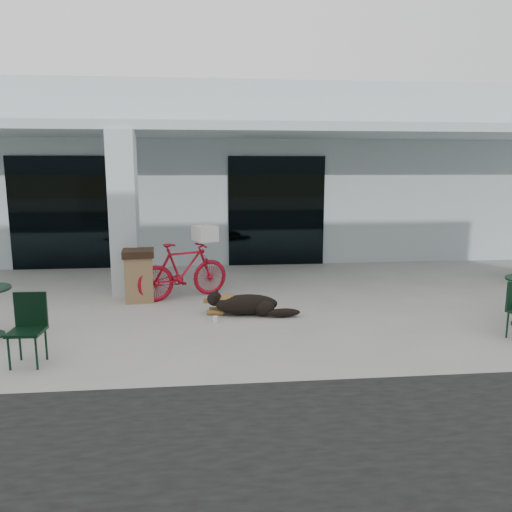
{
  "coord_description": "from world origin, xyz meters",
  "views": [
    {
      "loc": [
        0.04,
        -7.33,
        2.45
      ],
      "look_at": [
        0.85,
        0.7,
        1.0
      ],
      "focal_mm": 35.0,
      "sensor_mm": 36.0,
      "label": 1
    }
  ],
  "objects": [
    {
      "name": "storefront_glass_right",
      "position": [
        1.8,
        4.98,
        1.35
      ],
      "size": [
        2.4,
        0.06,
        2.7
      ],
      "primitive_type": "cube",
      "color": "black",
      "rests_on": "ground"
    },
    {
      "name": "laundry_basket",
      "position": [
        0.02,
        2.08,
        1.21
      ],
      "size": [
        0.53,
        0.59,
        0.29
      ],
      "primitive_type": "cube",
      "rotation": [
        0.0,
        0.0,
        1.99
      ],
      "color": "white",
      "rests_on": "bicycle"
    },
    {
      "name": "column",
      "position": [
        -1.5,
        2.3,
        1.56
      ],
      "size": [
        0.5,
        0.5,
        3.12
      ],
      "primitive_type": "cube",
      "color": "#B2C4C9",
      "rests_on": "ground"
    },
    {
      "name": "overhang",
      "position": [
        0.0,
        3.6,
        3.21
      ],
      "size": [
        22.0,
        2.8,
        0.18
      ],
      "primitive_type": "cube",
      "color": "#B2C4C9",
      "rests_on": "column"
    },
    {
      "name": "building",
      "position": [
        0.0,
        8.5,
        2.25
      ],
      "size": [
        22.0,
        7.0,
        4.5
      ],
      "primitive_type": "cube",
      "color": "#B2C4C9",
      "rests_on": "ground"
    },
    {
      "name": "bicycle",
      "position": [
        -0.39,
        1.9,
        0.53
      ],
      "size": [
        1.82,
        1.18,
        1.06
      ],
      "primitive_type": "imported",
      "rotation": [
        0.0,
        0.0,
        1.99
      ],
      "color": "#AD0D21",
      "rests_on": "ground"
    },
    {
      "name": "dog",
      "position": [
        0.7,
        0.7,
        0.2
      ],
      "size": [
        1.25,
        0.63,
        0.4
      ],
      "primitive_type": null,
      "rotation": [
        0.0,
        0.0,
        -0.2
      ],
      "color": "black",
      "rests_on": "ground"
    },
    {
      "name": "cafe_chair_near",
      "position": [
        -2.2,
        -1.15,
        0.45
      ],
      "size": [
        0.42,
        0.46,
        0.89
      ],
      "primitive_type": null,
      "rotation": [
        0.0,
        0.0,
        -0.05
      ],
      "color": "black",
      "rests_on": "ground"
    },
    {
      "name": "storefront_glass_left",
      "position": [
        -3.2,
        4.98,
        1.35
      ],
      "size": [
        2.8,
        0.06,
        2.7
      ],
      "primitive_type": "cube",
      "color": "black",
      "rests_on": "ground"
    },
    {
      "name": "cup_near_dog",
      "position": [
        0.16,
        0.34,
        0.05
      ],
      "size": [
        0.1,
        0.1,
        0.1
      ],
      "primitive_type": "cylinder",
      "rotation": [
        0.0,
        0.0,
        0.36
      ],
      "color": "white",
      "rests_on": "ground"
    },
    {
      "name": "ground",
      "position": [
        0.0,
        0.0,
        0.0
      ],
      "size": [
        80.0,
        80.0,
        0.0
      ],
      "primitive_type": "plane",
      "color": "#AAA7A0",
      "rests_on": "ground"
    },
    {
      "name": "trash_receptacle",
      "position": [
        -1.2,
        1.8,
        0.48
      ],
      "size": [
        0.62,
        0.62,
        0.96
      ],
      "primitive_type": null,
      "rotation": [
        0.0,
        0.0,
        0.1
      ],
      "color": "olive",
      "rests_on": "ground"
    }
  ]
}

